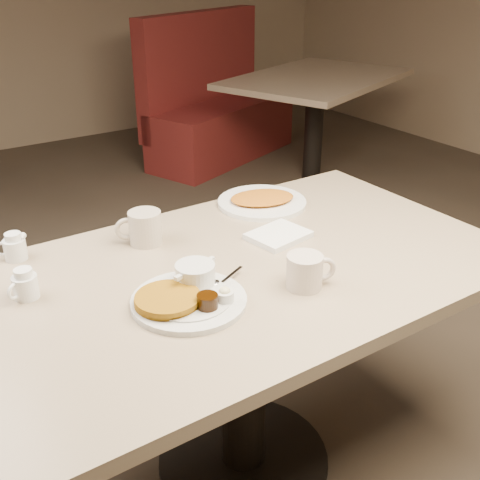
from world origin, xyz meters
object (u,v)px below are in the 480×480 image
hash_plate (262,201)px  creamer_right (14,247)px  diner_table (244,316)px  coffee_mug_far (144,228)px  creamer_left (25,285)px  booth_back_right (225,108)px  main_plate (188,294)px  coffee_mug_near (306,271)px

hash_plate → creamer_right: bearing=175.6°
diner_table → coffee_mug_far: 0.39m
creamer_right → coffee_mug_far: bearing=-17.6°
diner_table → creamer_left: creamer_left is taller
creamer_right → booth_back_right: 3.25m
main_plate → coffee_mug_near: size_ratio=2.63×
coffee_mug_far → booth_back_right: 3.11m
coffee_mug_far → hash_plate: 0.47m
main_plate → creamer_right: size_ratio=4.19×
creamer_left → creamer_right: (0.03, 0.23, 0.00)m
main_plate → coffee_mug_far: (0.05, 0.36, 0.03)m
main_plate → diner_table: bearing=19.3°
creamer_right → coffee_mug_near: bearing=-44.6°
diner_table → booth_back_right: bearing=58.5°
diner_table → coffee_mug_far: bearing=121.0°
hash_plate → booth_back_right: 2.81m
creamer_right → hash_plate: size_ratio=0.24×
coffee_mug_near → creamer_right: (-0.58, 0.57, -0.01)m
creamer_left → coffee_mug_near: bearing=-29.5°
coffee_mug_near → hash_plate: coffee_mug_near is taller
coffee_mug_near → hash_plate: bearing=65.8°
coffee_mug_near → booth_back_right: 3.37m
coffee_mug_near → creamer_left: size_ratio=1.64×
coffee_mug_near → coffee_mug_far: (-0.24, 0.46, 0.00)m
diner_table → creamer_right: bearing=142.9°
main_plate → hash_plate: size_ratio=0.99×
coffee_mug_near → coffee_mug_far: coffee_mug_far is taller
creamer_right → hash_plate: (0.81, -0.06, -0.02)m
diner_table → booth_back_right: 3.23m
main_plate → booth_back_right: (1.91, 2.83, -0.36)m
main_plate → booth_back_right: size_ratio=0.20×
coffee_mug_near → creamer_right: coffee_mug_near is taller
creamer_left → booth_back_right: bearing=49.1°
hash_plate → booth_back_right: booth_back_right is taller
diner_table → hash_plate: 0.48m
coffee_mug_far → diner_table: bearing=-59.0°
diner_table → hash_plate: hash_plate is taller
coffee_mug_near → creamer_left: bearing=150.5°
creamer_left → diner_table: bearing=-16.7°
diner_table → coffee_mug_far: coffee_mug_far is taller
diner_table → creamer_right: 0.68m
diner_table → main_plate: size_ratio=3.96×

